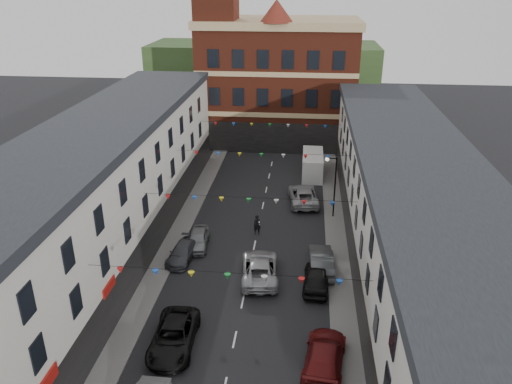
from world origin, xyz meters
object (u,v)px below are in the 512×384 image
(car_left_d, at_px, (183,252))
(car_right_c, at_px, (324,356))
(moving_car, at_px, (260,268))
(white_van, at_px, (313,165))
(pedestrian, at_px, (257,225))
(car_right_e, at_px, (321,261))
(street_lamp, at_px, (333,179))
(car_right_d, at_px, (316,278))
(car_right_f, at_px, (303,195))
(car_left_e, at_px, (198,239))
(car_left_c, at_px, (174,336))

(car_left_d, height_order, car_right_c, car_right_c)
(car_right_c, relative_size, moving_car, 0.95)
(white_van, bearing_deg, pedestrian, -108.17)
(car_right_e, bearing_deg, pedestrian, -46.75)
(car_right_e, height_order, moving_car, car_right_e)
(car_left_d, relative_size, car_right_c, 0.79)
(street_lamp, bearing_deg, moving_car, -117.65)
(white_van, height_order, pedestrian, white_van)
(car_right_c, bearing_deg, white_van, -81.50)
(moving_car, relative_size, pedestrian, 3.24)
(car_right_d, xyz_separation_m, pedestrian, (-5.10, 7.69, 0.11))
(car_right_c, xyz_separation_m, car_right_f, (-1.55, 22.97, 0.02))
(car_left_d, distance_m, car_right_e, 11.01)
(car_right_d, height_order, moving_car, moving_car)
(car_left_e, bearing_deg, car_right_d, -30.93)
(street_lamp, bearing_deg, car_left_c, -118.13)
(street_lamp, bearing_deg, pedestrian, -148.72)
(car_left_e, relative_size, white_van, 0.71)
(moving_car, bearing_deg, pedestrian, -88.27)
(car_right_c, height_order, car_right_f, car_right_f)
(car_right_c, bearing_deg, car_right_d, -80.05)
(street_lamp, relative_size, car_right_c, 1.08)
(car_left_e, height_order, car_right_c, car_right_c)
(car_left_e, distance_m, car_right_f, 13.08)
(car_left_c, relative_size, car_right_c, 0.99)
(car_left_c, height_order, car_left_e, car_left_c)
(street_lamp, distance_m, car_right_c, 20.12)
(car_left_d, xyz_separation_m, car_right_e, (11.00, -0.49, 0.19))
(car_left_e, bearing_deg, moving_car, -40.46)
(car_right_c, relative_size, car_right_d, 1.20)
(car_left_c, relative_size, car_right_e, 1.10)
(car_left_c, distance_m, white_van, 30.85)
(car_right_d, distance_m, car_right_f, 14.83)
(moving_car, bearing_deg, white_van, -105.97)
(white_van, bearing_deg, car_right_f, -96.76)
(car_right_d, bearing_deg, white_van, -86.48)
(car_right_f, bearing_deg, car_left_c, 64.24)
(car_left_c, xyz_separation_m, pedestrian, (3.62, 15.02, 0.14))
(car_left_e, xyz_separation_m, car_right_d, (9.82, -4.97, 0.07))
(car_left_e, xyz_separation_m, car_right_c, (10.20, -13.15, 0.09))
(street_lamp, relative_size, car_right_f, 1.02)
(moving_car, bearing_deg, car_left_c, 55.74)
(car_left_d, distance_m, car_right_c, 15.57)
(car_left_d, xyz_separation_m, car_right_c, (11.00, -11.01, 0.17))
(car_left_c, height_order, car_left_d, car_left_c)
(street_lamp, height_order, car_left_c, street_lamp)
(car_right_c, bearing_deg, pedestrian, -63.67)
(car_left_e, height_order, white_van, white_van)
(car_left_d, bearing_deg, car_right_d, -8.98)
(car_right_d, bearing_deg, pedestrian, -53.61)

